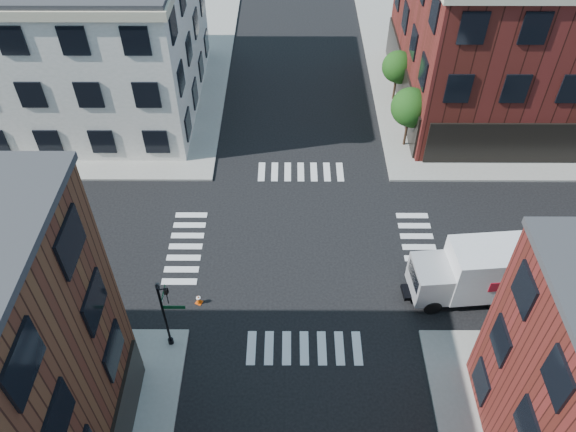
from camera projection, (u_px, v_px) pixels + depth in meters
The scene contains 9 objects.
ground at pixel (302, 247), 33.60m from camera, with size 120.00×120.00×0.00m, color black.
sidewalk_ne at pixel (541, 68), 48.52m from camera, with size 30.00×30.00×0.15m, color gray.
sidewalk_nw at pixel (57, 67), 48.63m from camera, with size 30.00×30.00×0.15m, color gray.
building_nw at pixel (43, 35), 41.26m from camera, with size 22.00×16.00×11.00m, color beige.
tree_near at pixel (411, 109), 38.51m from camera, with size 2.69×2.69×4.49m.
tree_far at pixel (398, 68), 43.00m from camera, with size 2.43×2.43×4.07m.
signal_pole at pixel (165, 309), 26.84m from camera, with size 1.29×1.24×4.60m.
box_truck at pixel (488, 271), 29.82m from camera, with size 8.05×3.04×3.57m.
traffic_cone at pixel (199, 299), 30.43m from camera, with size 0.45×0.45×0.63m.
Camera 1 is at (-0.77, -22.75, 24.79)m, focal length 35.00 mm.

